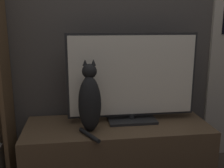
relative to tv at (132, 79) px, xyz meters
name	(u,v)px	position (x,y,z in m)	size (l,w,h in m)	color
wall_back	(112,10)	(-0.12, 0.25, 0.52)	(4.80, 0.05, 2.60)	#47423D
tv_stand	(117,151)	(-0.12, -0.06, -0.56)	(1.39, 0.53, 0.45)	brown
tv	(132,79)	(0.00, 0.00, 0.00)	(0.99, 0.22, 0.68)	black
cat	(90,101)	(-0.33, -0.16, -0.12)	(0.18, 0.30, 0.51)	black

